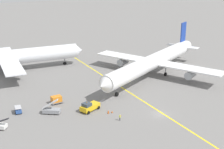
{
  "coord_description": "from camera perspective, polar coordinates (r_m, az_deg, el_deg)",
  "views": [
    {
      "loc": [
        -47.41,
        -62.31,
        36.8
      ],
      "look_at": [
        -1.41,
        24.34,
        4.0
      ],
      "focal_mm": 52.08,
      "sensor_mm": 36.0,
      "label": 1
    }
  ],
  "objects": [
    {
      "name": "gse_container_dolly_flat",
      "position": [
        92.92,
        -9.74,
        -4.34
      ],
      "size": [
        3.31,
        2.36,
        2.15
      ],
      "color": "slate",
      "rests_on": "ground"
    },
    {
      "name": "traffic_cone_wingtip_starboard",
      "position": [
        86.54,
        -0.66,
        -6.48
      ],
      "size": [
        0.44,
        0.44,
        0.6
      ],
      "color": "orange",
      "rests_on": "ground"
    },
    {
      "name": "traffic_cone_wingtip_port",
      "position": [
        85.81,
        -0.66,
        -6.7
      ],
      "size": [
        0.44,
        0.44,
        0.6
      ],
      "color": "orange",
      "rests_on": "ground"
    },
    {
      "name": "ground_crew_wing_walker_right",
      "position": [
        81.98,
        1.4,
        -7.51
      ],
      "size": [
        0.47,
        0.36,
        1.67
      ],
      "color": "#4C4C51",
      "rests_on": "ground"
    },
    {
      "name": "pushback_tug",
      "position": [
        87.3,
        -3.96,
        -5.62
      ],
      "size": [
        8.65,
        4.83,
        2.88
      ],
      "color": "gold",
      "rests_on": "ground"
    },
    {
      "name": "traffic_cone_nose_right",
      "position": [
        86.25,
        0.01,
        -6.56
      ],
      "size": [
        0.44,
        0.44,
        0.6
      ],
      "color": "orange",
      "rests_on": "ground"
    },
    {
      "name": "gse_baggage_cart_trailing",
      "position": [
        89.4,
        -16.14,
        -6.0
      ],
      "size": [
        1.87,
        2.89,
        1.71
      ],
      "color": "#2D5199",
      "rests_on": "ground"
    },
    {
      "name": "gse_stair_truck_yellow",
      "position": [
        87.02,
        -10.58,
        -6.12
      ],
      "size": [
        4.86,
        4.13,
        4.06
      ],
      "color": "gray",
      "rests_on": "ground"
    },
    {
      "name": "airliner_being_pushed",
      "position": [
        113.31,
        7.23,
        2.22
      ],
      "size": [
        55.27,
        45.22,
        15.69
      ],
      "color": "white",
      "rests_on": "ground"
    },
    {
      "name": "ground_plane",
      "position": [
        86.51,
        8.48,
        -6.91
      ],
      "size": [
        600.0,
        600.0,
        0.0
      ],
      "primitive_type": "plane",
      "color": "slate"
    },
    {
      "name": "taxiway_stripe",
      "position": [
        94.36,
        5.28,
        -4.55
      ],
      "size": [
        0.56,
        120.0,
        0.01
      ],
      "primitive_type": "cube",
      "rotation": [
        0.0,
        0.0,
        0.0
      ],
      "color": "yellow",
      "rests_on": "ground"
    },
    {
      "name": "airliner_at_gate_left",
      "position": [
        123.46,
        -16.97,
        2.9
      ],
      "size": [
        52.4,
        39.01,
        17.07
      ],
      "color": "white",
      "rests_on": "ground"
    }
  ]
}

